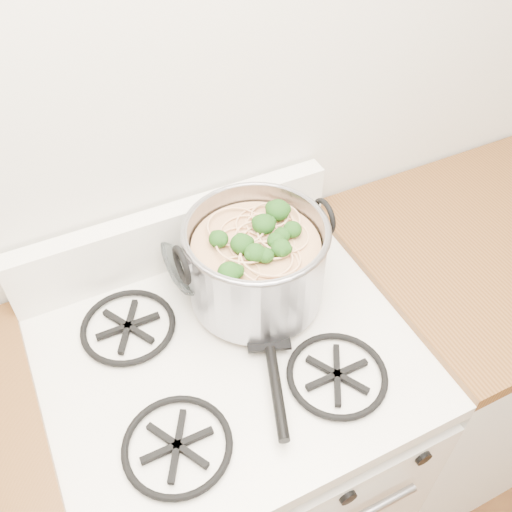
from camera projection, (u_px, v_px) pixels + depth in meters
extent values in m
plane|color=silver|center=(148.00, 83.00, 1.08)|extent=(3.60, 0.00, 3.60)
cube|color=white|center=(235.00, 457.00, 1.55)|extent=(0.76, 0.65, 0.81)
cube|color=white|center=(229.00, 358.00, 1.20)|extent=(0.76, 0.65, 0.04)
cube|color=black|center=(229.00, 350.00, 1.18)|extent=(0.60, 0.56, 0.02)
cylinder|color=black|center=(345.00, 493.00, 1.11)|extent=(0.04, 0.03, 0.04)
cylinder|color=black|center=(420.00, 454.00, 1.16)|extent=(0.04, 0.03, 0.04)
cube|color=silver|center=(490.00, 334.00, 1.79)|extent=(1.00, 0.65, 0.88)
cylinder|color=#93949C|center=(256.00, 262.00, 1.20)|extent=(0.29, 0.29, 0.19)
torus|color=#93949C|center=(256.00, 230.00, 1.14)|extent=(0.30, 0.30, 0.01)
torus|color=black|center=(182.00, 265.00, 1.11)|extent=(0.01, 0.08, 0.08)
torus|color=black|center=(324.00, 216.00, 1.20)|extent=(0.01, 0.08, 0.08)
cylinder|color=tan|center=(256.00, 269.00, 1.22)|extent=(0.27, 0.27, 0.15)
sphere|color=#184111|center=(256.00, 238.00, 1.15)|extent=(0.04, 0.04, 0.04)
sphere|color=#184111|center=(256.00, 238.00, 1.15)|extent=(0.04, 0.04, 0.04)
sphere|color=#184111|center=(256.00, 238.00, 1.15)|extent=(0.04, 0.04, 0.04)
sphere|color=#184111|center=(256.00, 238.00, 1.15)|extent=(0.04, 0.04, 0.04)
sphere|color=#184111|center=(256.00, 238.00, 1.15)|extent=(0.04, 0.04, 0.04)
sphere|color=#184111|center=(256.00, 238.00, 1.15)|extent=(0.04, 0.04, 0.04)
sphere|color=#184111|center=(256.00, 238.00, 1.15)|extent=(0.04, 0.04, 0.04)
sphere|color=#184111|center=(256.00, 238.00, 1.15)|extent=(0.04, 0.04, 0.04)
sphere|color=#184111|center=(256.00, 238.00, 1.15)|extent=(0.04, 0.04, 0.04)
sphere|color=#184111|center=(256.00, 238.00, 1.15)|extent=(0.04, 0.04, 0.04)
sphere|color=#184111|center=(256.00, 238.00, 1.15)|extent=(0.04, 0.04, 0.04)
sphere|color=#184111|center=(256.00, 238.00, 1.15)|extent=(0.04, 0.04, 0.04)
imported|color=white|center=(230.00, 259.00, 1.32)|extent=(0.14, 0.14, 0.03)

